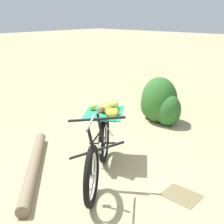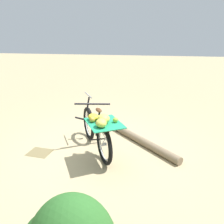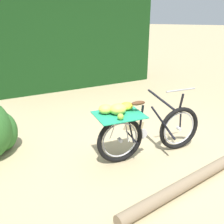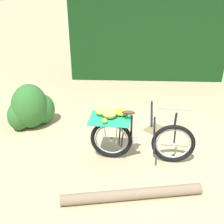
# 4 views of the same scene
# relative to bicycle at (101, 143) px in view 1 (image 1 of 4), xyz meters

# --- Properties ---
(ground_plane) EXTENTS (60.00, 60.00, 0.00)m
(ground_plane) POSITION_rel_bicycle_xyz_m (-0.13, -0.06, -0.49)
(ground_plane) COLOR tan
(bicycle) EXTENTS (1.28, 1.62, 1.03)m
(bicycle) POSITION_rel_bicycle_xyz_m (0.00, 0.00, 0.00)
(bicycle) COLOR black
(bicycle) RESTS_ON ground_plane
(fallen_log) EXTENTS (1.67, 1.46, 0.16)m
(fallen_log) POSITION_rel_bicycle_xyz_m (0.77, 0.59, -0.41)
(fallen_log) COLOR #7F6B51
(fallen_log) RESTS_ON ground_plane
(shrub_cluster) EXTENTS (0.99, 0.68, 0.94)m
(shrub_cluster) POSITION_rel_bicycle_xyz_m (0.56, -2.30, -0.07)
(shrub_cluster) COLOR #2D6628
(shrub_cluster) RESTS_ON ground_plane
(leaf_litter_patch) EXTENTS (0.44, 0.36, 0.01)m
(leaf_litter_patch) POSITION_rel_bicycle_xyz_m (-1.09, -0.30, -0.48)
(leaf_litter_patch) COLOR olive
(leaf_litter_patch) RESTS_ON ground_plane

